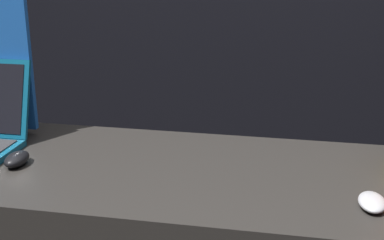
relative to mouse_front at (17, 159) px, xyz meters
name	(u,v)px	position (x,y,z in m)	size (l,w,h in m)	color
mouse_front	(17,159)	(0.00, 0.00, 0.00)	(0.06, 0.10, 0.04)	black
mouse_back	(372,202)	(0.98, -0.07, -0.01)	(0.07, 0.11, 0.03)	#B2B2B7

